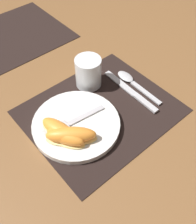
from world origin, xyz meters
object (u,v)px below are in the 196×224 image
plate (76,124)px  spoon (131,81)px  juice_glass (88,74)px  knife (131,92)px  fork (70,122)px  citrus_wedge_0 (60,131)px  citrus_wedge_2 (71,136)px  citrus_wedge_1 (66,137)px

plate → spoon: size_ratio=1.32×
juice_glass → knife: size_ratio=0.43×
plate → fork: fork is taller
juice_glass → citrus_wedge_0: size_ratio=0.73×
juice_glass → spoon: 0.14m
plate → citrus_wedge_2: citrus_wedge_2 is taller
fork → citrus_wedge_0: 0.04m
juice_glass → citrus_wedge_0: 0.21m
citrus_wedge_2 → plate: bearing=43.1°
citrus_wedge_1 → citrus_wedge_2: citrus_wedge_2 is taller
fork → citrus_wedge_1: size_ratio=1.63×
plate → knife: (0.20, -0.01, -0.01)m
plate → citrus_wedge_1: bearing=-148.5°
juice_glass → citrus_wedge_0: (-0.18, -0.11, -0.01)m
fork → citrus_wedge_2: citrus_wedge_2 is taller
knife → citrus_wedge_0: bearing=179.6°
juice_glass → knife: juice_glass is taller
fork → juice_glass: bearing=33.9°
juice_glass → fork: size_ratio=0.52×
plate → citrus_wedge_1: citrus_wedge_1 is taller
plate → spoon: bearing=5.7°
knife → spoon: bearing=46.9°
spoon → juice_glass: bearing=142.7°
spoon → plate: bearing=-174.3°
spoon → fork: fork is taller
knife → citrus_wedge_1: 0.26m
plate → citrus_wedge_0: citrus_wedge_0 is taller
knife → citrus_wedge_0: (-0.25, 0.00, 0.03)m
plate → citrus_wedge_1: size_ratio=2.14×
citrus_wedge_0 → knife: bearing=-0.4°
juice_glass → fork: juice_glass is taller
citrus_wedge_0 → citrus_wedge_1: (-0.00, -0.03, 0.00)m
spoon → citrus_wedge_1: bearing=-168.8°
spoon → citrus_wedge_1: 0.29m
knife → spoon: size_ratio=1.21×
plate → knife: 0.20m
spoon → fork: (-0.25, -0.02, 0.01)m
citrus_wedge_1 → fork: bearing=43.8°
knife → citrus_wedge_2: (-0.24, -0.03, 0.03)m
knife → citrus_wedge_0: 0.26m
juice_glass → fork: (-0.14, -0.10, -0.02)m
citrus_wedge_0 → juice_glass: bearing=31.2°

